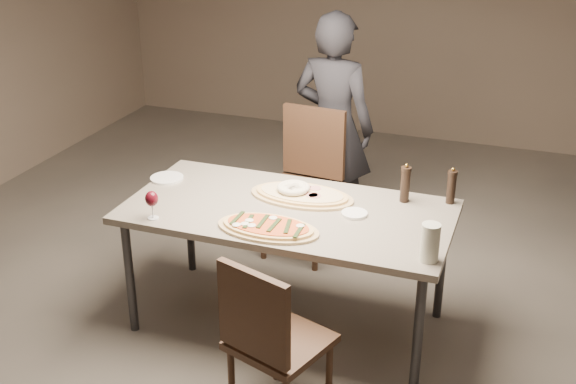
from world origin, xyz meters
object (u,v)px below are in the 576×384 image
(zucchini_pizza, at_px, (268,227))
(pepper_mill_left, at_px, (405,184))
(dining_table, at_px, (288,218))
(bread_basket, at_px, (293,190))
(ham_pizza, at_px, (302,195))
(carafe, at_px, (430,242))
(chair_far, at_px, (307,174))
(chair_near, at_px, (269,335))
(diner, at_px, (333,127))

(zucchini_pizza, relative_size, pepper_mill_left, 2.41)
(dining_table, height_order, bread_basket, bread_basket)
(ham_pizza, bearing_deg, carafe, -33.65)
(zucchini_pizza, xyz_separation_m, bread_basket, (-0.02, 0.44, 0.02))
(ham_pizza, height_order, chair_far, chair_far)
(zucchini_pizza, relative_size, chair_near, 0.63)
(carafe, bearing_deg, diner, 121.33)
(zucchini_pizza, distance_m, diner, 1.52)
(zucchini_pizza, xyz_separation_m, carafe, (0.84, -0.03, 0.08))
(zucchini_pizza, xyz_separation_m, diner, (-0.10, 1.51, 0.04))
(dining_table, distance_m, chair_far, 0.97)
(zucchini_pizza, bearing_deg, dining_table, 97.88)
(chair_far, bearing_deg, ham_pizza, 111.69)
(bread_basket, bearing_deg, carafe, -29.01)
(diner, bearing_deg, carafe, 129.22)
(zucchini_pizza, distance_m, bread_basket, 0.45)
(chair_far, bearing_deg, zucchini_pizza, 104.32)
(carafe, bearing_deg, bread_basket, 150.99)
(zucchini_pizza, bearing_deg, bread_basket, 102.16)
(dining_table, xyz_separation_m, zucchini_pizza, (-0.01, -0.28, 0.07))
(bread_basket, relative_size, chair_near, 0.22)
(chair_near, xyz_separation_m, chair_far, (-0.40, 1.74, 0.07))
(bread_basket, height_order, diner, diner)
(dining_table, relative_size, chair_far, 1.81)
(ham_pizza, xyz_separation_m, diner, (-0.13, 1.07, 0.05))
(ham_pizza, xyz_separation_m, chair_near, (0.17, -0.96, -0.27))
(dining_table, xyz_separation_m, bread_basket, (-0.03, 0.16, 0.10))
(dining_table, xyz_separation_m, chair_near, (0.20, -0.80, -0.20))
(carafe, bearing_deg, zucchini_pizza, 177.91)
(dining_table, bearing_deg, bread_basket, 99.41)
(diner, bearing_deg, pepper_mill_left, 134.90)
(ham_pizza, distance_m, chair_far, 0.84)
(pepper_mill_left, bearing_deg, dining_table, -151.78)
(ham_pizza, xyz_separation_m, carafe, (0.81, -0.48, 0.08))
(ham_pizza, distance_m, diner, 1.08)
(dining_table, distance_m, ham_pizza, 0.18)
(carafe, height_order, chair_far, chair_far)
(ham_pizza, height_order, bread_basket, bread_basket)
(bread_basket, relative_size, carafe, 0.99)
(zucchini_pizza, relative_size, ham_pizza, 0.91)
(ham_pizza, height_order, chair_near, chair_near)
(bread_basket, xyz_separation_m, carafe, (0.86, -0.48, 0.06))
(bread_basket, xyz_separation_m, pepper_mill_left, (0.61, 0.15, 0.07))
(diner, bearing_deg, chair_far, 79.48)
(pepper_mill_left, distance_m, chair_far, 1.05)
(ham_pizza, distance_m, chair_near, 1.02)
(pepper_mill_left, height_order, chair_near, pepper_mill_left)
(bread_basket, height_order, pepper_mill_left, pepper_mill_left)
(ham_pizza, relative_size, bread_basket, 3.20)
(pepper_mill_left, distance_m, chair_near, 1.23)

